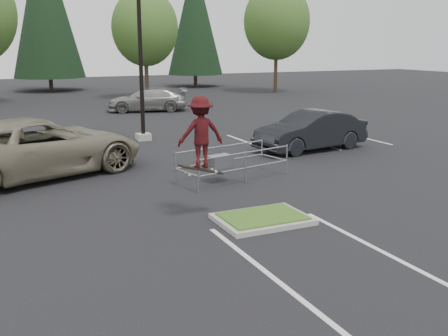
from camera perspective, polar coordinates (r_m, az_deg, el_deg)
name	(u,v)px	position (r m, az deg, el deg)	size (l,w,h in m)	color
ground	(262,221)	(12.90, 4.21, -5.83)	(120.00, 120.00, 0.00)	black
grass_median	(263,218)	(12.88, 4.22, -5.50)	(2.20, 1.60, 0.16)	#9A9990
stall_lines	(140,173)	(17.79, -9.09, -0.55)	(22.62, 17.60, 0.01)	silver
light_pole	(140,36)	(23.54, -9.15, 14.00)	(0.70, 0.60, 10.12)	#9A9990
decid_c	(145,30)	(42.21, -8.62, 14.62)	(5.12, 5.12, 8.38)	#38281C
decid_d	(276,24)	(47.48, 5.72, 15.34)	(5.76, 5.76, 9.43)	#38281C
conif_b	(45,2)	(51.61, -18.92, 16.70)	(6.38, 6.38, 14.50)	#38281C
conif_c	(195,17)	(54.02, -3.20, 16.13)	(5.50, 5.50, 12.50)	#38281C
cart_corral	(223,161)	(16.40, -0.12, 0.71)	(3.78, 2.05, 1.02)	#94969C
skateboarder	(201,133)	(12.74, -2.55, 3.84)	(1.17, 0.73, 1.97)	black
car_l_tan	(36,148)	(18.00, -19.75, 2.08)	(3.17, 6.88, 1.91)	gray
car_r_charc	(311,131)	(21.63, 9.43, 4.03)	(1.68, 4.81, 1.58)	black
car_far_silver	(148,100)	(34.23, -8.24, 7.37)	(2.05, 5.05, 1.46)	gray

